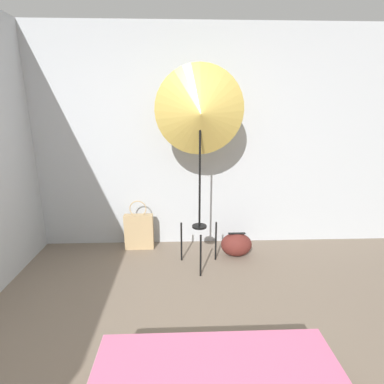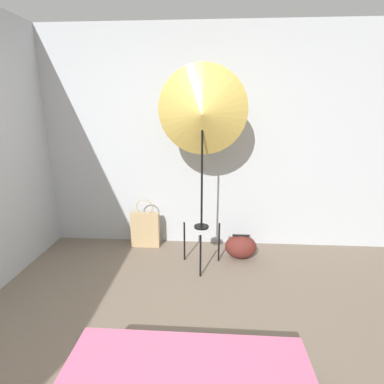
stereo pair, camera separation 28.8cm
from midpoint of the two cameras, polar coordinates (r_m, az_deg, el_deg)
The scene contains 4 objects.
wall_back at distance 3.64m, azimuth 0.66°, elevation 9.65°, with size 8.00×0.05×2.60m.
photo_umbrella at distance 2.98m, azimuth 4.88°, elevation 14.69°, with size 0.90×0.41×2.11m.
tote_bag at distance 3.78m, azimuth -6.72°, elevation -7.06°, with size 0.35×0.10×0.62m.
duffel_bag at distance 3.59m, azimuth 11.58°, elevation -10.20°, with size 0.36×0.27×0.28m.
Camera 2 is at (0.34, -1.23, 1.69)m, focal length 28.00 mm.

